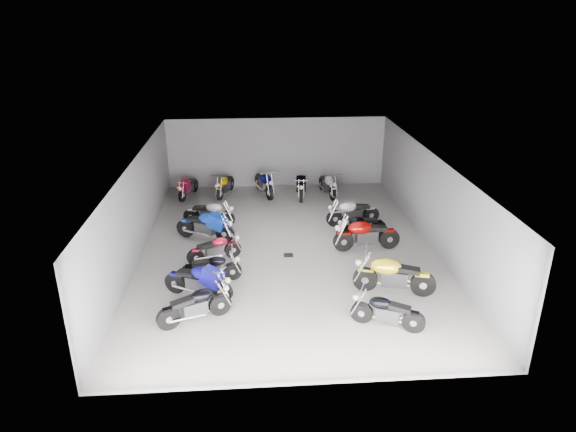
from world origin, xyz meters
name	(u,v)px	position (x,y,z in m)	size (l,w,h in m)	color
ground	(287,249)	(0.00, 0.00, 0.00)	(14.00, 14.00, 0.00)	#9D9A95
wall_back	(277,153)	(0.00, 7.00, 1.60)	(10.00, 0.10, 3.20)	slate
wall_left	(136,210)	(-5.00, 0.00, 1.60)	(0.10, 14.00, 3.20)	slate
wall_right	(433,202)	(5.00, 0.00, 1.60)	(0.10, 14.00, 3.20)	slate
ceiling	(287,159)	(0.00, 0.00, 3.22)	(10.00, 14.00, 0.04)	black
drain_grate	(288,255)	(0.00, -0.50, 0.01)	(0.32, 0.32, 0.01)	black
motorcycle_left_a	(195,305)	(-2.74, -4.29, 0.49)	(1.92, 0.99, 0.90)	black
motorcycle_left_b	(199,281)	(-2.76, -3.04, 0.52)	(2.02, 1.02, 0.95)	black
motorcycle_left_c	(212,267)	(-2.46, -2.07, 0.45)	(1.87, 0.38, 0.82)	black
motorcycle_left_d	(215,249)	(-2.44, -0.74, 0.45)	(1.77, 0.83, 0.82)	black
motorcycle_left_e	(206,226)	(-2.87, 1.00, 0.54)	(2.13, 1.00, 0.99)	black
motorcycle_left_f	(210,213)	(-2.83, 2.34, 0.50)	(2.02, 0.70, 0.91)	black
motorcycle_right_a	(387,311)	(2.23, -4.90, 0.47)	(1.83, 0.89, 0.86)	black
motorcycle_right_b	(393,275)	(2.85, -3.18, 0.57)	(2.34, 0.78, 1.05)	black
motorcycle_right_d	(366,235)	(2.68, -0.23, 0.56)	(2.35, 0.50, 1.03)	black
motorcycle_right_e	(361,226)	(2.72, 0.71, 0.47)	(1.93, 0.65, 0.86)	black
motorcycle_right_f	(352,212)	(2.65, 2.01, 0.51)	(2.13, 0.59, 0.94)	black
motorcycle_back_a	(188,187)	(-4.01, 5.68, 0.46)	(0.69, 1.87, 0.85)	black
motorcycle_back_b	(225,185)	(-2.38, 5.78, 0.49)	(0.72, 1.98, 0.89)	black
motorcycle_back_c	(264,183)	(-0.63, 5.73, 0.55)	(0.78, 2.23, 1.00)	black
motorcycle_back_d	(301,185)	(0.97, 5.36, 0.53)	(0.47, 2.20, 0.97)	black
motorcycle_back_e	(328,185)	(2.19, 5.44, 0.51)	(0.56, 2.10, 0.93)	black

